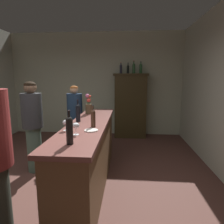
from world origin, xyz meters
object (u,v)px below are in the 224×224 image
bar_counter (89,154)px  wine_bottle_pinot (69,129)px  wine_bottle_rose (93,117)px  cheese_plate (91,130)px  display_bottle_midright (141,68)px  display_bottle_left (121,69)px  patron_redhead (75,117)px  wine_glass_front (76,126)px  display_bottle_center (134,68)px  patron_tall (33,123)px  wine_bottle_syrah (78,112)px  flower_arrangement (89,105)px  display_cabinet (130,105)px  wine_glass_mid (66,123)px  display_bottle_midleft (128,69)px

bar_counter → wine_bottle_pinot: 1.16m
wine_bottle_rose → cheese_plate: size_ratio=1.75×
display_bottle_midright → wine_bottle_rose: bearing=-105.3°
cheese_plate → display_bottle_midright: display_bottle_midright is taller
display_bottle_midright → display_bottle_left: bearing=-180.0°
bar_counter → patron_redhead: size_ratio=1.72×
wine_glass_front → display_bottle_center: bearing=77.2°
display_bottle_midright → patron_tall: size_ratio=0.20×
wine_bottle_syrah → wine_bottle_pinot: bearing=-80.4°
flower_arrangement → patron_redhead: size_ratio=0.25×
patron_redhead → display_bottle_center: bearing=99.6°
wine_bottle_pinot → display_bottle_center: display_bottle_center is taller
display_cabinet → wine_glass_mid: 3.23m
wine_bottle_pinot → patron_tall: patron_tall is taller
display_cabinet → patron_redhead: size_ratio=1.19×
wine_bottle_syrah → display_bottle_left: display_bottle_left is taller
wine_bottle_rose → display_bottle_midright: display_bottle_midright is taller
wine_glass_front → patron_tall: patron_tall is taller
wine_bottle_pinot → display_bottle_midleft: display_bottle_midleft is taller
display_bottle_midleft → display_bottle_center: (0.16, 0.00, 0.02)m
wine_glass_mid → display_bottle_left: (0.57, 3.11, 0.80)m
display_bottle_left → display_bottle_midright: (0.53, 0.00, 0.01)m
bar_counter → display_cabinet: display_cabinet is taller
bar_counter → wine_glass_mid: 0.78m
wine_bottle_syrah → display_bottle_center: 2.86m
display_cabinet → display_bottle_midleft: size_ratio=6.11×
wine_bottle_pinot → wine_bottle_syrah: 1.00m
wine_bottle_syrah → flower_arrangement: size_ratio=0.91×
patron_tall → display_bottle_left: bearing=65.8°
display_bottle_midright → patron_redhead: (-1.48, -1.30, -1.09)m
wine_glass_mid → display_bottle_left: display_bottle_left is taller
flower_arrangement → wine_glass_front: bearing=-85.0°
wine_bottle_syrah → display_bottle_midright: size_ratio=1.05×
display_bottle_midright → wine_glass_mid: bearing=-109.4°
patron_tall → patron_redhead: (0.50, 0.92, -0.06)m
bar_counter → wine_glass_front: (-0.02, -0.64, 0.60)m
patron_tall → display_bottle_center: bearing=60.0°
wine_glass_front → cheese_plate: size_ratio=0.84×
patron_redhead → flower_arrangement: bearing=-1.6°
wine_bottle_pinot → wine_bottle_syrah: wine_bottle_pinot is taller
bar_counter → wine_bottle_rose: bearing=-67.0°
display_bottle_left → wine_glass_front: bearing=-96.9°
display_bottle_center → wine_bottle_syrah: bearing=-108.8°
wine_bottle_syrah → display_bottle_left: bearing=78.3°
cheese_plate → display_bottle_midleft: 3.25m
wine_glass_mid → display_bottle_center: 3.34m
display_bottle_midright → patron_tall: display_bottle_midright is taller
wine_bottle_syrah → wine_glass_mid: (-0.03, -0.51, -0.05)m
bar_counter → wine_bottle_rose: wine_bottle_rose is taller
wine_glass_mid → display_cabinet: bearing=74.9°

